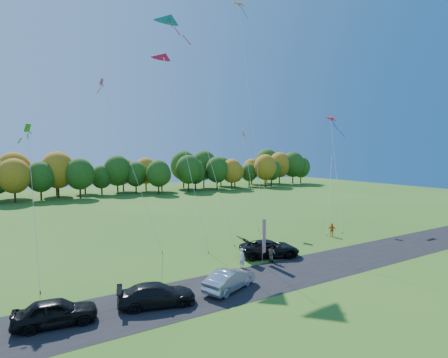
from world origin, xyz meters
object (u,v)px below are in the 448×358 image
black_suv (270,248)px  person_east (332,230)px  silver_sedan (230,279)px  feather_flag (264,236)px

black_suv → person_east: 11.29m
black_suv → silver_sedan: (-7.38, -4.77, -0.03)m
silver_sedan → feather_flag: feather_flag is taller
silver_sedan → feather_flag: 6.92m
person_east → black_suv: bearing=-126.8°
feather_flag → black_suv: bearing=37.2°
person_east → silver_sedan: bearing=-117.8°
black_suv → person_east: person_east is taller
silver_sedan → feather_flag: (5.72, 3.51, 1.70)m
silver_sedan → person_east: bearing=-91.5°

